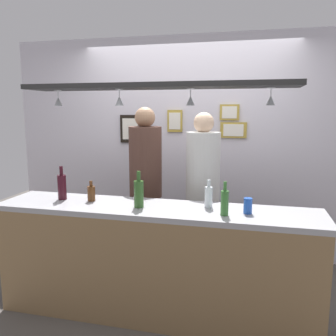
# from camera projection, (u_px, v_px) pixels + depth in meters

# --- Properties ---
(ground_plane) EXTENTS (8.00, 8.00, 0.00)m
(ground_plane) POSITION_uv_depth(u_px,v_px,m) (166.00, 293.00, 3.38)
(ground_plane) COLOR #4C4742
(back_wall) EXTENTS (4.40, 0.06, 2.60)m
(back_wall) POSITION_uv_depth(u_px,v_px,m) (187.00, 147.00, 4.22)
(back_wall) COLOR silver
(back_wall) RESTS_ON ground_plane
(bar_counter) EXTENTS (2.70, 0.55, 0.95)m
(bar_counter) POSITION_uv_depth(u_px,v_px,m) (150.00, 249.00, 2.79)
(bar_counter) COLOR #99999E
(bar_counter) RESTS_ON ground_plane
(overhead_glass_rack) EXTENTS (2.20, 0.36, 0.04)m
(overhead_glass_rack) POSITION_uv_depth(u_px,v_px,m) (156.00, 86.00, 2.77)
(overhead_glass_rack) COLOR black
(hanging_wineglass_far_left) EXTENTS (0.07, 0.07, 0.13)m
(hanging_wineglass_far_left) POSITION_uv_depth(u_px,v_px,m) (58.00, 101.00, 2.98)
(hanging_wineglass_far_left) COLOR silver
(hanging_wineglass_far_left) RESTS_ON overhead_glass_rack
(hanging_wineglass_left) EXTENTS (0.07, 0.07, 0.13)m
(hanging_wineglass_left) POSITION_uv_depth(u_px,v_px,m) (119.00, 100.00, 2.81)
(hanging_wineglass_left) COLOR silver
(hanging_wineglass_left) RESTS_ON overhead_glass_rack
(hanging_wineglass_center_left) EXTENTS (0.07, 0.07, 0.13)m
(hanging_wineglass_center_left) POSITION_uv_depth(u_px,v_px,m) (190.00, 100.00, 2.74)
(hanging_wineglass_center_left) COLOR silver
(hanging_wineglass_center_left) RESTS_ON overhead_glass_rack
(hanging_wineglass_center) EXTENTS (0.07, 0.07, 0.13)m
(hanging_wineglass_center) POSITION_uv_depth(u_px,v_px,m) (271.00, 100.00, 2.64)
(hanging_wineglass_center) COLOR silver
(hanging_wineglass_center) RESTS_ON overhead_glass_rack
(person_left_brown_shirt) EXTENTS (0.34, 0.34, 1.77)m
(person_left_brown_shirt) POSITION_uv_depth(u_px,v_px,m) (146.00, 175.00, 3.66)
(person_left_brown_shirt) COLOR #2D334C
(person_left_brown_shirt) RESTS_ON ground_plane
(person_right_white_patterned_shirt) EXTENTS (0.34, 0.34, 1.72)m
(person_right_white_patterned_shirt) POSITION_uv_depth(u_px,v_px,m) (203.00, 181.00, 3.52)
(person_right_white_patterned_shirt) COLOR #2D334C
(person_right_white_patterned_shirt) RESTS_ON ground_plane
(bottle_beer_green_import) EXTENTS (0.06, 0.06, 0.26)m
(bottle_beer_green_import) POSITION_uv_depth(u_px,v_px,m) (225.00, 202.00, 2.64)
(bottle_beer_green_import) COLOR #336B2D
(bottle_beer_green_import) RESTS_ON bar_counter
(bottle_champagne_green) EXTENTS (0.08, 0.08, 0.30)m
(bottle_champagne_green) POSITION_uv_depth(u_px,v_px,m) (139.00, 193.00, 2.86)
(bottle_champagne_green) COLOR #2D5623
(bottle_champagne_green) RESTS_ON bar_counter
(bottle_soda_clear) EXTENTS (0.06, 0.06, 0.23)m
(bottle_soda_clear) POSITION_uv_depth(u_px,v_px,m) (209.00, 196.00, 2.86)
(bottle_soda_clear) COLOR silver
(bottle_soda_clear) RESTS_ON bar_counter
(bottle_beer_brown_stubby) EXTENTS (0.07, 0.07, 0.18)m
(bottle_beer_brown_stubby) POSITION_uv_depth(u_px,v_px,m) (91.00, 193.00, 3.07)
(bottle_beer_brown_stubby) COLOR #512D14
(bottle_beer_brown_stubby) RESTS_ON bar_counter
(bottle_wine_dark_red) EXTENTS (0.08, 0.08, 0.30)m
(bottle_wine_dark_red) POSITION_uv_depth(u_px,v_px,m) (62.00, 186.00, 3.12)
(bottle_wine_dark_red) COLOR #380F19
(bottle_wine_dark_red) RESTS_ON bar_counter
(drink_can) EXTENTS (0.07, 0.07, 0.12)m
(drink_can) POSITION_uv_depth(u_px,v_px,m) (248.00, 206.00, 2.70)
(drink_can) COLOR #1E4CB2
(drink_can) RESTS_ON bar_counter
(picture_frame_crest) EXTENTS (0.18, 0.02, 0.26)m
(picture_frame_crest) POSITION_uv_depth(u_px,v_px,m) (175.00, 121.00, 4.16)
(picture_frame_crest) COLOR #B29338
(picture_frame_crest) RESTS_ON back_wall
(picture_frame_upper_small) EXTENTS (0.22, 0.02, 0.18)m
(picture_frame_upper_small) POSITION_uv_depth(u_px,v_px,m) (230.00, 112.00, 4.00)
(picture_frame_upper_small) COLOR #B29338
(picture_frame_upper_small) RESTS_ON back_wall
(picture_frame_lower_pair) EXTENTS (0.30, 0.02, 0.18)m
(picture_frame_lower_pair) POSITION_uv_depth(u_px,v_px,m) (233.00, 130.00, 4.02)
(picture_frame_lower_pair) COLOR #B29338
(picture_frame_lower_pair) RESTS_ON back_wall
(picture_frame_caricature) EXTENTS (0.26, 0.02, 0.34)m
(picture_frame_caricature) POSITION_uv_depth(u_px,v_px,m) (130.00, 129.00, 4.31)
(picture_frame_caricature) COLOR black
(picture_frame_caricature) RESTS_ON back_wall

